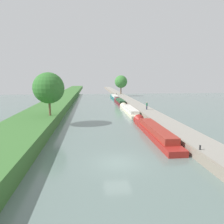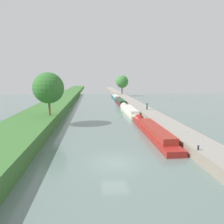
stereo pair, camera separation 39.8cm
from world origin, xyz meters
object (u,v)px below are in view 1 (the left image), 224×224
object	(u,v)px
narrowboat_teal	(114,97)
mooring_bollard_far	(117,94)
narrowboat_cream	(129,110)
person_walking	(147,106)
mooring_bollard_near	(200,147)
narrowboat_red	(153,130)
narrowboat_maroon	(120,102)

from	to	relation	value
narrowboat_teal	mooring_bollard_far	world-z (taller)	mooring_bollard_far
narrowboat_cream	narrowboat_teal	distance (m)	30.50
person_walking	mooring_bollard_near	size ratio (longest dim) A/B	3.69
narrowboat_red	narrowboat_maroon	world-z (taller)	narrowboat_red
narrowboat_maroon	person_walking	world-z (taller)	person_walking
person_walking	mooring_bollard_near	distance (m)	25.15
person_walking	mooring_bollard_far	size ratio (longest dim) A/B	3.69
narrowboat_cream	person_walking	bearing A→B (deg)	-33.80
narrowboat_red	narrowboat_teal	xyz separation A→B (m)	(0.30, 48.93, -0.04)
person_walking	mooring_bollard_far	xyz separation A→B (m)	(-1.58, 39.38, -0.65)
narrowboat_red	mooring_bollard_far	distance (m)	55.54
narrowboat_maroon	mooring_bollard_near	xyz separation A→B (m)	(1.74, -43.33, 0.60)
narrowboat_teal	person_walking	bearing A→B (deg)	-84.38
narrowboat_red	mooring_bollard_far	xyz separation A→B (m)	(1.94, 55.51, 0.56)
mooring_bollard_near	narrowboat_maroon	bearing A→B (deg)	92.30
person_walking	mooring_bollard_near	xyz separation A→B (m)	(-1.58, -25.10, -0.65)
narrowboat_red	mooring_bollard_far	size ratio (longest dim) A/B	38.15
narrowboat_red	narrowboat_cream	bearing A→B (deg)	89.76
narrowboat_cream	mooring_bollard_near	xyz separation A→B (m)	(1.87, -27.41, 0.63)
narrowboat_red	narrowboat_maroon	xyz separation A→B (m)	(0.20, 34.36, -0.04)
narrowboat_cream	person_walking	world-z (taller)	person_walking
narrowboat_teal	person_walking	world-z (taller)	person_walking
mooring_bollard_near	mooring_bollard_far	xyz separation A→B (m)	(0.00, 64.48, 0.00)
narrowboat_teal	mooring_bollard_far	size ratio (longest dim) A/B	32.75
narrowboat_teal	narrowboat_cream	bearing A→B (deg)	-90.42
narrowboat_cream	narrowboat_maroon	bearing A→B (deg)	89.54
narrowboat_red	narrowboat_maroon	size ratio (longest dim) A/B	1.21
narrowboat_maroon	narrowboat_red	bearing A→B (deg)	-90.34
narrowboat_red	narrowboat_teal	world-z (taller)	narrowboat_red
narrowboat_maroon	person_walking	bearing A→B (deg)	-79.67
mooring_bollard_near	mooring_bollard_far	world-z (taller)	same
narrowboat_red	person_walking	bearing A→B (deg)	77.66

